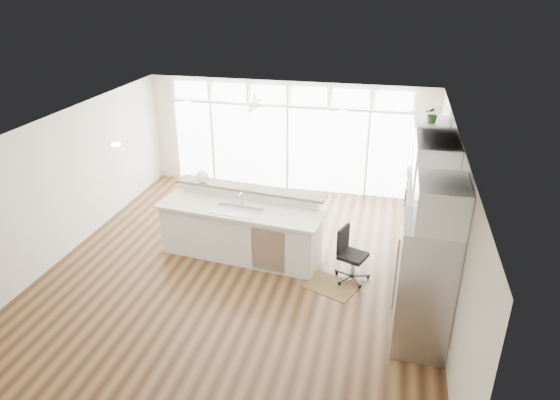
# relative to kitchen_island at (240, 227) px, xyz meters

# --- Properties ---
(floor) EXTENTS (7.00, 8.00, 0.02)m
(floor) POSITION_rel_kitchen_island_xyz_m (0.16, -0.45, -0.64)
(floor) COLOR #3C2412
(floor) RESTS_ON ground
(ceiling) EXTENTS (7.00, 8.00, 0.02)m
(ceiling) POSITION_rel_kitchen_island_xyz_m (0.16, -0.45, 2.07)
(ceiling) COLOR white
(ceiling) RESTS_ON wall_back
(wall_back) EXTENTS (7.00, 0.04, 2.70)m
(wall_back) POSITION_rel_kitchen_island_xyz_m (0.16, 3.55, 0.72)
(wall_back) COLOR beige
(wall_back) RESTS_ON floor
(wall_front) EXTENTS (7.00, 0.04, 2.70)m
(wall_front) POSITION_rel_kitchen_island_xyz_m (0.16, -4.45, 0.72)
(wall_front) COLOR beige
(wall_front) RESTS_ON floor
(wall_left) EXTENTS (0.04, 8.00, 2.70)m
(wall_left) POSITION_rel_kitchen_island_xyz_m (-3.34, -0.45, 0.72)
(wall_left) COLOR beige
(wall_left) RESTS_ON floor
(wall_right) EXTENTS (0.04, 8.00, 2.70)m
(wall_right) POSITION_rel_kitchen_island_xyz_m (3.66, -0.45, 0.72)
(wall_right) COLOR beige
(wall_right) RESTS_ON floor
(glass_wall) EXTENTS (5.80, 0.06, 2.08)m
(glass_wall) POSITION_rel_kitchen_island_xyz_m (0.16, 3.49, 0.42)
(glass_wall) COLOR white
(glass_wall) RESTS_ON wall_back
(transom_row) EXTENTS (5.90, 0.06, 0.40)m
(transom_row) POSITION_rel_kitchen_island_xyz_m (0.16, 3.49, 1.75)
(transom_row) COLOR white
(transom_row) RESTS_ON wall_back
(desk_window) EXTENTS (0.04, 0.85, 0.85)m
(desk_window) POSITION_rel_kitchen_island_xyz_m (3.62, -0.15, 0.92)
(desk_window) COLOR white
(desk_window) RESTS_ON wall_right
(ceiling_fan) EXTENTS (1.16, 1.16, 0.32)m
(ceiling_fan) POSITION_rel_kitchen_island_xyz_m (-0.34, 2.35, 1.85)
(ceiling_fan) COLOR white
(ceiling_fan) RESTS_ON ceiling
(recessed_lights) EXTENTS (3.40, 3.00, 0.02)m
(recessed_lights) POSITION_rel_kitchen_island_xyz_m (0.16, -0.25, 2.05)
(recessed_lights) COLOR white
(recessed_lights) RESTS_ON ceiling
(oven_cabinet) EXTENTS (0.64, 1.20, 2.50)m
(oven_cabinet) POSITION_rel_kitchen_island_xyz_m (3.33, 1.35, 0.62)
(oven_cabinet) COLOR white
(oven_cabinet) RESTS_ON floor
(desk_nook) EXTENTS (0.72, 1.30, 0.76)m
(desk_nook) POSITION_rel_kitchen_island_xyz_m (3.29, -0.15, -0.25)
(desk_nook) COLOR white
(desk_nook) RESTS_ON floor
(upper_cabinets) EXTENTS (0.64, 1.30, 0.64)m
(upper_cabinets) POSITION_rel_kitchen_island_xyz_m (3.33, -0.15, 1.72)
(upper_cabinets) COLOR white
(upper_cabinets) RESTS_ON wall_right
(refrigerator) EXTENTS (0.76, 0.90, 2.00)m
(refrigerator) POSITION_rel_kitchen_island_xyz_m (3.27, -1.80, 0.37)
(refrigerator) COLOR #AFAFB4
(refrigerator) RESTS_ON floor
(fridge_cabinet) EXTENTS (0.64, 0.90, 0.60)m
(fridge_cabinet) POSITION_rel_kitchen_island_xyz_m (3.33, -1.80, 1.67)
(fridge_cabinet) COLOR white
(fridge_cabinet) RESTS_ON wall_right
(framed_photos) EXTENTS (0.06, 0.22, 0.80)m
(framed_photos) POSITION_rel_kitchen_island_xyz_m (3.62, 0.47, 0.77)
(framed_photos) COLOR black
(framed_photos) RESTS_ON wall_right
(kitchen_island) EXTENTS (3.26, 1.54, 1.25)m
(kitchen_island) POSITION_rel_kitchen_island_xyz_m (0.00, 0.00, 0.00)
(kitchen_island) COLOR white
(kitchen_island) RESTS_ON floor
(rug) EXTENTS (1.07, 0.93, 0.01)m
(rug) POSITION_rel_kitchen_island_xyz_m (1.84, -0.63, -0.62)
(rug) COLOR #3B2812
(rug) RESTS_ON floor
(office_chair) EXTENTS (0.64, 0.62, 0.98)m
(office_chair) POSITION_rel_kitchen_island_xyz_m (2.17, -0.33, -0.13)
(office_chair) COLOR black
(office_chair) RESTS_ON floor
(fishbowl) EXTENTS (0.28, 0.28, 0.25)m
(fishbowl) POSITION_rel_kitchen_island_xyz_m (-0.90, 0.51, 0.75)
(fishbowl) COLOR white
(fishbowl) RESTS_ON kitchen_island
(monitor) EXTENTS (0.09, 0.43, 0.35)m
(monitor) POSITION_rel_kitchen_island_xyz_m (3.21, -0.15, 0.31)
(monitor) COLOR black
(monitor) RESTS_ON desk_nook
(keyboard) EXTENTS (0.14, 0.31, 0.02)m
(keyboard) POSITION_rel_kitchen_island_xyz_m (3.04, -0.15, 0.14)
(keyboard) COLOR silver
(keyboard) RESTS_ON desk_nook
(potted_plant) EXTENTS (0.30, 0.33, 0.25)m
(potted_plant) POSITION_rel_kitchen_island_xyz_m (3.33, 1.35, 2.00)
(potted_plant) COLOR #2C5524
(potted_plant) RESTS_ON oven_cabinet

